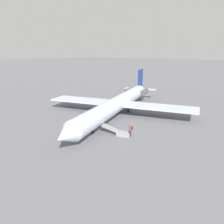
{
  "coord_description": "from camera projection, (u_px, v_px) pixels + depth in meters",
  "views": [
    {
      "loc": [
        29.07,
        22.87,
        10.89
      ],
      "look_at": [
        3.89,
        2.1,
        1.83
      ],
      "focal_mm": 35.0,
      "sensor_mm": 36.0,
      "label": 1
    }
  ],
  "objects": [
    {
      "name": "passenger",
      "position": [
        130.0,
        129.0,
        28.7
      ],
      "size": [
        0.42,
        0.57,
        1.74
      ],
      "rotation": [
        0.0,
        0.0,
        -1.27
      ],
      "color": "#23232D",
      "rests_on": "ground"
    },
    {
      "name": "airplane_main",
      "position": [
        119.0,
        103.0,
        38.9
      ],
      "size": [
        34.39,
        26.96,
        6.9
      ],
      "rotation": [
        0.0,
        0.0,
        0.31
      ],
      "color": "silver",
      "rests_on": "ground"
    },
    {
      "name": "boarding_stairs",
      "position": [
        121.0,
        133.0,
        29.29
      ],
      "size": [
        2.19,
        4.13,
        1.71
      ],
      "rotation": [
        0.0,
        0.0,
        -1.27
      ],
      "color": "#99999E",
      "rests_on": "ground"
    },
    {
      "name": "ground_plane",
      "position": [
        117.0,
        115.0,
        38.54
      ],
      "size": [
        600.0,
        600.0,
        0.0
      ],
      "primitive_type": "plane",
      "color": "slate"
    }
  ]
}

